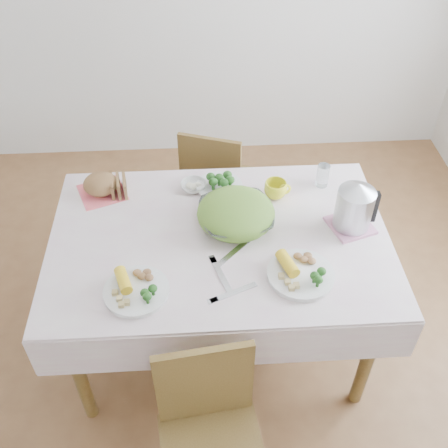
{
  "coord_description": "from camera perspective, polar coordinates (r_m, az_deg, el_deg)",
  "views": [
    {
      "loc": [
        -0.08,
        -1.65,
        2.38
      ],
      "look_at": [
        0.02,
        0.02,
        0.82
      ],
      "focal_mm": 42.0,
      "sensor_mm": 36.0,
      "label": 1
    }
  ],
  "objects": [
    {
      "name": "electric_kettle",
      "position": [
        2.35,
        14.01,
        1.89
      ],
      "size": [
        0.18,
        0.18,
        0.23
      ],
      "primitive_type": "cylinder",
      "rotation": [
        0.0,
        0.0,
        0.08
      ],
      "color": "#B2B5BA",
      "rests_on": "pink_tray"
    },
    {
      "name": "yellow_mug",
      "position": [
        2.5,
        5.63,
        3.76
      ],
      "size": [
        0.12,
        0.12,
        0.09
      ],
      "primitive_type": "imported",
      "rotation": [
        0.0,
        0.0,
        0.07
      ],
      "color": "yellow",
      "rests_on": "tablecloth"
    },
    {
      "name": "dinner_plate_right",
      "position": [
        2.17,
        8.34,
        -5.49
      ],
      "size": [
        0.28,
        0.28,
        0.02
      ],
      "primitive_type": "cylinder",
      "rotation": [
        0.0,
        0.0,
        -0.02
      ],
      "color": "white",
      "rests_on": "tablecloth"
    },
    {
      "name": "dining_table",
      "position": [
        2.6,
        -0.42,
        -7.52
      ],
      "size": [
        1.4,
        0.9,
        0.75
      ],
      "primitive_type": "cube",
      "color": "brown",
      "rests_on": "floor"
    },
    {
      "name": "salad_bowl",
      "position": [
        2.35,
        1.3,
        0.75
      ],
      "size": [
        0.37,
        0.37,
        0.08
      ],
      "primitive_type": "imported",
      "rotation": [
        0.0,
        0.0,
        0.13
      ],
      "color": "white",
      "rests_on": "tablecloth"
    },
    {
      "name": "broccoli_plate",
      "position": [
        2.56,
        -0.51,
        4.09
      ],
      "size": [
        0.25,
        0.25,
        0.02
      ],
      "primitive_type": "cylinder",
      "rotation": [
        0.0,
        0.0,
        -0.09
      ],
      "color": "beige",
      "rests_on": "tablecloth"
    },
    {
      "name": "knife",
      "position": [
        2.09,
        1.04,
        -7.47
      ],
      "size": [
        0.2,
        0.1,
        0.0
      ],
      "primitive_type": "cube",
      "rotation": [
        0.0,
        0.0,
        1.97
      ],
      "color": "silver",
      "rests_on": "tablecloth"
    },
    {
      "name": "bread_loaf",
      "position": [
        2.57,
        -13.3,
        4.34
      ],
      "size": [
        0.2,
        0.19,
        0.1
      ],
      "primitive_type": "ellipsoid",
      "rotation": [
        0.0,
        0.0,
        0.25
      ],
      "color": "brown",
      "rests_on": "napkin"
    },
    {
      "name": "glass_tumbler",
      "position": [
        2.59,
        10.71,
        5.34
      ],
      "size": [
        0.07,
        0.07,
        0.12
      ],
      "primitive_type": "cylinder",
      "rotation": [
        0.0,
        0.0,
        0.13
      ],
      "color": "white",
      "rests_on": "tablecloth"
    },
    {
      "name": "fruit_bowl",
      "position": [
        2.55,
        -3.35,
        4.14
      ],
      "size": [
        0.16,
        0.16,
        0.04
      ],
      "primitive_type": "imported",
      "rotation": [
        0.0,
        0.0,
        -0.43
      ],
      "color": "white",
      "rests_on": "tablecloth"
    },
    {
      "name": "fork_left",
      "position": [
        2.15,
        -0.33,
        -5.58
      ],
      "size": [
        0.09,
        0.21,
        0.0
      ],
      "primitive_type": "cube",
      "rotation": [
        0.0,
        0.0,
        0.32
      ],
      "color": "silver",
      "rests_on": "tablecloth"
    },
    {
      "name": "napkin",
      "position": [
        2.61,
        -13.11,
        3.38
      ],
      "size": [
        0.27,
        0.27,
        0.0
      ],
      "primitive_type": "cube",
      "rotation": [
        0.0,
        0.0,
        0.37
      ],
      "color": "#FF6570",
      "rests_on": "tablecloth"
    },
    {
      "name": "tablecloth",
      "position": [
        2.32,
        -0.46,
        -1.52
      ],
      "size": [
        1.5,
        1.0,
        0.01
      ],
      "primitive_type": "cube",
      "color": "silver",
      "rests_on": "dining_table"
    },
    {
      "name": "chair_far",
      "position": [
        3.15,
        -0.62,
        5.56
      ],
      "size": [
        0.47,
        0.47,
        0.82
      ],
      "primitive_type": "cube",
      "rotation": [
        0.0,
        0.0,
        2.81
      ],
      "color": "brown",
      "rests_on": "floor"
    },
    {
      "name": "dinner_plate_left",
      "position": [
        2.12,
        -9.51,
        -7.22
      ],
      "size": [
        0.27,
        0.27,
        0.02
      ],
      "primitive_type": "cylinder",
      "rotation": [
        0.0,
        0.0,
        -0.02
      ],
      "color": "white",
      "rests_on": "tablecloth"
    },
    {
      "name": "floor",
      "position": [
        2.9,
        -0.38,
        -12.24
      ],
      "size": [
        3.6,
        3.6,
        0.0
      ],
      "primitive_type": "plane",
      "color": "brown",
      "rests_on": "ground"
    },
    {
      "name": "fork_right",
      "position": [
        2.25,
        1.15,
        -3.02
      ],
      "size": [
        0.17,
        0.17,
        0.0
      ],
      "primitive_type": "cube",
      "rotation": [
        0.0,
        0.0,
        -0.78
      ],
      "color": "silver",
      "rests_on": "tablecloth"
    },
    {
      "name": "pink_tray",
      "position": [
        2.42,
        13.57,
        -0.12
      ],
      "size": [
        0.23,
        0.23,
        0.01
      ],
      "primitive_type": "cube",
      "rotation": [
        0.0,
        0.0,
        0.32
      ],
      "color": "#CD7DA2",
      "rests_on": "tablecloth"
    }
  ]
}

